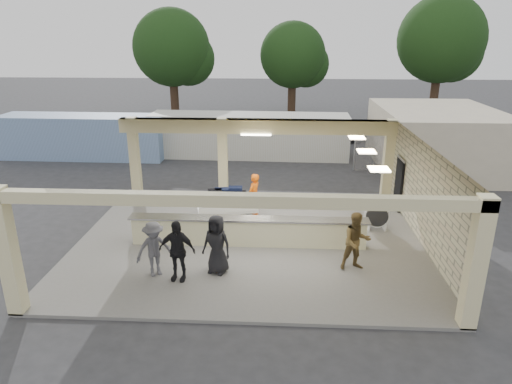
# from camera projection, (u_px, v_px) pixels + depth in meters

# --- Properties ---
(ground) EXTENTS (120.00, 120.00, 0.00)m
(ground) POSITION_uv_depth(u_px,v_px,m) (249.00, 240.00, 16.36)
(ground) COLOR #2D2D2F
(ground) RESTS_ON ground
(pavilion) EXTENTS (12.01, 10.00, 3.55)m
(pavilion) POSITION_uv_depth(u_px,v_px,m) (256.00, 199.00, 16.53)
(pavilion) COLOR slate
(pavilion) RESTS_ON ground
(baggage_counter) EXTENTS (8.20, 0.58, 0.98)m
(baggage_counter) POSITION_uv_depth(u_px,v_px,m) (248.00, 231.00, 15.69)
(baggage_counter) COLOR beige
(baggage_counter) RESTS_ON pavilion
(luggage_cart) EXTENTS (2.52, 1.89, 1.32)m
(luggage_cart) POSITION_uv_depth(u_px,v_px,m) (226.00, 202.00, 17.64)
(luggage_cart) COLOR white
(luggage_cart) RESTS_ON pavilion
(drum_fan) EXTENTS (0.95, 0.50, 1.01)m
(drum_fan) POSITION_uv_depth(u_px,v_px,m) (377.00, 215.00, 16.92)
(drum_fan) COLOR white
(drum_fan) RESTS_ON pavilion
(baggage_handler) EXTENTS (0.61, 0.74, 1.78)m
(baggage_handler) POSITION_uv_depth(u_px,v_px,m) (254.00, 196.00, 17.90)
(baggage_handler) COLOR #FF630D
(baggage_handler) RESTS_ON pavilion
(passenger_a) EXTENTS (0.96, 0.56, 1.85)m
(passenger_a) POSITION_uv_depth(u_px,v_px,m) (356.00, 241.00, 13.91)
(passenger_a) COLOR brown
(passenger_a) RESTS_ON pavilion
(passenger_b) EXTENTS (1.14, 0.52, 1.88)m
(passenger_b) POSITION_uv_depth(u_px,v_px,m) (177.00, 250.00, 13.31)
(passenger_b) COLOR black
(passenger_b) RESTS_ON pavilion
(passenger_c) EXTENTS (1.16, 0.91, 1.73)m
(passenger_c) POSITION_uv_depth(u_px,v_px,m) (154.00, 249.00, 13.57)
(passenger_c) COLOR #535257
(passenger_c) RESTS_ON pavilion
(passenger_d) EXTENTS (0.98, 0.65, 1.86)m
(passenger_d) POSITION_uv_depth(u_px,v_px,m) (217.00, 244.00, 13.73)
(passenger_d) COLOR black
(passenger_d) RESTS_ON pavilion
(car_white_a) EXTENTS (4.84, 2.98, 1.29)m
(car_white_a) POSITION_uv_depth(u_px,v_px,m) (409.00, 142.00, 28.27)
(car_white_a) COLOR silver
(car_white_a) RESTS_ON ground
(car_white_b) EXTENTS (5.18, 3.20, 1.54)m
(car_white_b) POSITION_uv_depth(u_px,v_px,m) (429.00, 136.00, 29.21)
(car_white_b) COLOR silver
(car_white_b) RESTS_ON ground
(car_dark) EXTENTS (4.00, 1.84, 1.29)m
(car_dark) POSITION_uv_depth(u_px,v_px,m) (376.00, 133.00, 30.56)
(car_dark) COLOR black
(car_dark) RESTS_ON ground
(container_white) EXTENTS (11.71, 2.68, 2.52)m
(container_white) POSITION_uv_depth(u_px,v_px,m) (249.00, 135.00, 27.05)
(container_white) COLOR silver
(container_white) RESTS_ON ground
(container_blue) EXTENTS (9.63, 2.46, 2.49)m
(container_blue) POSITION_uv_depth(u_px,v_px,m) (84.00, 136.00, 26.84)
(container_blue) COLOR #7F9CCC
(container_blue) RESTS_ON ground
(fence) EXTENTS (12.06, 0.06, 2.03)m
(fence) POSITION_uv_depth(u_px,v_px,m) (470.00, 153.00, 23.93)
(fence) COLOR gray
(fence) RESTS_ON ground
(tree_left) EXTENTS (6.60, 6.30, 9.00)m
(tree_left) POSITION_uv_depth(u_px,v_px,m) (176.00, 51.00, 37.65)
(tree_left) COLOR #382619
(tree_left) RESTS_ON ground
(tree_mid) EXTENTS (6.00, 5.60, 8.00)m
(tree_mid) POSITION_uv_depth(u_px,v_px,m) (296.00, 58.00, 39.23)
(tree_mid) COLOR #382619
(tree_mid) RESTS_ON ground
(tree_right) EXTENTS (7.20, 7.00, 10.00)m
(tree_right) POSITION_uv_depth(u_px,v_px,m) (444.00, 43.00, 37.27)
(tree_right) COLOR #382619
(tree_right) RESTS_ON ground
(adjacent_building) EXTENTS (6.00, 8.00, 3.20)m
(adjacent_building) POSITION_uv_depth(u_px,v_px,m) (436.00, 138.00, 24.77)
(adjacent_building) COLOR beige
(adjacent_building) RESTS_ON ground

